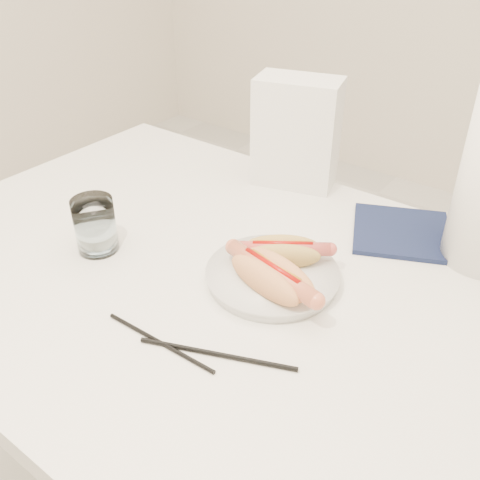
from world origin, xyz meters
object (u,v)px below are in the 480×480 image
Objects in this scene: water_glass at (95,225)px; plate at (272,277)px; hotdog_right at (272,276)px; table at (227,302)px; hotdog_left at (282,252)px; napkin_box at (296,133)px.

plate is at bearing 19.85° from water_glass.
hotdog_right is (0.02, -0.03, 0.03)m from plate.
table is 0.13m from hotdog_left.
plate is 0.05m from hotdog_right.
hotdog_left is (0.07, 0.06, 0.10)m from table.
water_glass is at bearing -155.12° from hotdog_right.
hotdog_left is 0.32m from water_glass.
hotdog_left is 0.33m from napkin_box.
hotdog_right is at bearing 12.89° from water_glass.
plate is 1.49× the size of hotdog_left.
hotdog_left is at bearing 122.75° from hotdog_right.
napkin_box is at bearing 129.34° from hotdog_right.
table is 0.10m from plate.
hotdog_right is 0.40m from napkin_box.
plate reaches higher than table.
hotdog_right is (0.03, -0.07, 0.00)m from hotdog_left.
plate is 0.04m from hotdog_left.
table is 6.64× the size of hotdog_right.
hotdog_left is 0.77× the size of hotdog_right.
hotdog_left is 0.07m from hotdog_right.
water_glass reaches higher than plate.
hotdog_left is at bearing 98.10° from plate.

